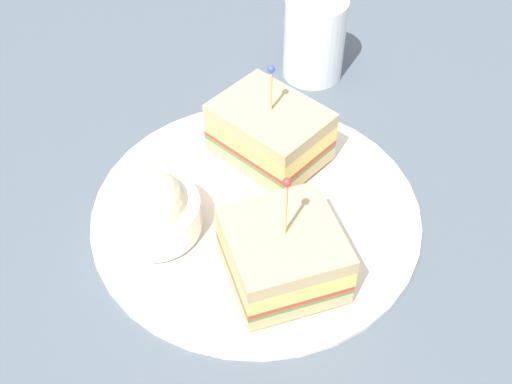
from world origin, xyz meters
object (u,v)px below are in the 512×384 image
Objects in this scene: plate at (256,211)px; sandwich_half_back at (283,254)px; drink_glass at (314,41)px; sandwich_half_front at (270,132)px; coleslaw_bowl at (153,209)px.

plate is 8.31cm from sandwich_half_back.
sandwich_half_back is 28.81cm from drink_glass.
sandwich_half_back is at bearing 136.34° from sandwich_half_front.
coleslaw_bowl is at bearing 85.38° from sandwich_half_front.
drink_glass reaches higher than plate.
coleslaw_bowl is 0.90× the size of drink_glass.
coleslaw_bowl is at bearing 56.90° from plate.
sandwich_half_back is 12.16cm from coleslaw_bowl.
sandwich_half_front is 14.93cm from drink_glass.
plate is 3.62× the size of coleslaw_bowl.
coleslaw_bowl is at bearing 17.74° from sandwich_half_back.
coleslaw_bowl is 27.83cm from drink_glass.
sandwich_half_front is (3.86, -6.07, 3.20)cm from plate.
sandwich_half_back reaches higher than plate.
coleslaw_bowl is (1.11, 13.69, -0.49)cm from sandwich_half_front.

